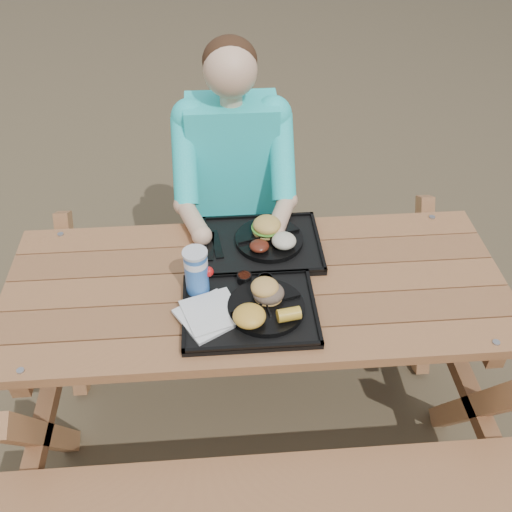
{
  "coord_description": "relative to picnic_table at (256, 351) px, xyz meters",
  "views": [
    {
      "loc": [
        -0.11,
        -1.47,
        2.16
      ],
      "look_at": [
        0.0,
        0.0,
        0.88
      ],
      "focal_mm": 40.0,
      "sensor_mm": 36.0,
      "label": 1
    }
  ],
  "objects": [
    {
      "name": "baked_beans",
      "position": [
        0.02,
        0.14,
        0.43
      ],
      "size": [
        0.07,
        0.07,
        0.03
      ],
      "primitive_type": "ellipsoid",
      "color": "#521C10",
      "rests_on": "plate_far"
    },
    {
      "name": "tray_far",
      "position": [
        0.04,
        0.2,
        0.39
      ],
      "size": [
        0.45,
        0.35,
        0.02
      ],
      "primitive_type": "cube",
      "color": "black",
      "rests_on": "picnic_table"
    },
    {
      "name": "sandwich",
      "position": [
        0.03,
        -0.11,
        0.47
      ],
      "size": [
        0.1,
        0.1,
        0.1
      ],
      "primitive_type": null,
      "color": "gold",
      "rests_on": "plate_near"
    },
    {
      "name": "soda_cup",
      "position": [
        -0.21,
        -0.04,
        0.48
      ],
      "size": [
        0.08,
        0.08,
        0.16
      ],
      "primitive_type": "cylinder",
      "color": "#1651A8",
      "rests_on": "tray_near"
    },
    {
      "name": "condiment_mustard",
      "position": [
        0.03,
        -0.03,
        0.41
      ],
      "size": [
        0.05,
        0.05,
        0.03
      ],
      "primitive_type": "cylinder",
      "color": "yellow",
      "rests_on": "tray_near"
    },
    {
      "name": "condiment_bbq",
      "position": [
        -0.04,
        -0.01,
        0.41
      ],
      "size": [
        0.05,
        0.05,
        0.03
      ],
      "primitive_type": "cylinder",
      "color": "black",
      "rests_on": "tray_near"
    },
    {
      "name": "corn_cob",
      "position": [
        0.09,
        -0.22,
        0.44
      ],
      "size": [
        0.09,
        0.09,
        0.04
      ],
      "primitive_type": null,
      "rotation": [
        0.0,
        0.0,
        0.16
      ],
      "color": "gold",
      "rests_on": "plate_near"
    },
    {
      "name": "napkin_stack",
      "position": [
        -0.17,
        -0.17,
        0.41
      ],
      "size": [
        0.25,
        0.25,
        0.02
      ],
      "primitive_type": "cube",
      "rotation": [
        0.0,
        0.0,
        0.54
      ],
      "color": "silver",
      "rests_on": "tray_near"
    },
    {
      "name": "mac_cheese",
      "position": [
        -0.04,
        -0.22,
        0.44
      ],
      "size": [
        0.11,
        0.11,
        0.05
      ],
      "primitive_type": "ellipsoid",
      "color": "gold",
      "rests_on": "plate_near"
    },
    {
      "name": "diner",
      "position": [
        -0.05,
        0.65,
        0.27
      ],
      "size": [
        0.48,
        0.84,
        1.28
      ],
      "primitive_type": null,
      "color": "#1AB7AE",
      "rests_on": "ground"
    },
    {
      "name": "tray_near",
      "position": [
        -0.03,
        -0.14,
        0.39
      ],
      "size": [
        0.45,
        0.35,
        0.02
      ],
      "primitive_type": "cube",
      "color": "black",
      "rests_on": "picnic_table"
    },
    {
      "name": "plate_far",
      "position": [
        0.07,
        0.21,
        0.41
      ],
      "size": [
        0.26,
        0.26,
        0.02
      ],
      "primitive_type": "cylinder",
      "color": "black",
      "rests_on": "tray_far"
    },
    {
      "name": "cutlery_far",
      "position": [
        -0.14,
        0.2,
        0.4
      ],
      "size": [
        0.05,
        0.17,
        0.01
      ],
      "primitive_type": "cube",
      "rotation": [
        0.0,
        0.0,
        0.13
      ],
      "color": "black",
      "rests_on": "tray_far"
    },
    {
      "name": "plate_near",
      "position": [
        0.02,
        -0.15,
        0.41
      ],
      "size": [
        0.26,
        0.26,
        0.02
      ],
      "primitive_type": "cylinder",
      "color": "black",
      "rests_on": "tray_near"
    },
    {
      "name": "ground",
      "position": [
        0.0,
        0.0,
        -0.38
      ],
      "size": [
        60.0,
        60.0,
        0.0
      ],
      "primitive_type": "plane",
      "color": "#999999",
      "rests_on": "ground"
    },
    {
      "name": "potato_salad",
      "position": [
        0.12,
        0.15,
        0.44
      ],
      "size": [
        0.09,
        0.09,
        0.05
      ],
      "primitive_type": "ellipsoid",
      "color": "beige",
      "rests_on": "plate_far"
    },
    {
      "name": "burger",
      "position": [
        0.06,
        0.24,
        0.46
      ],
      "size": [
        0.11,
        0.11,
        0.1
      ],
      "primitive_type": null,
      "color": "gold",
      "rests_on": "plate_far"
    },
    {
      "name": "picnic_table",
      "position": [
        0.0,
        0.0,
        0.0
      ],
      "size": [
        1.8,
        1.49,
        0.75
      ],
      "primitive_type": null,
      "color": "#999999",
      "rests_on": "ground"
    }
  ]
}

